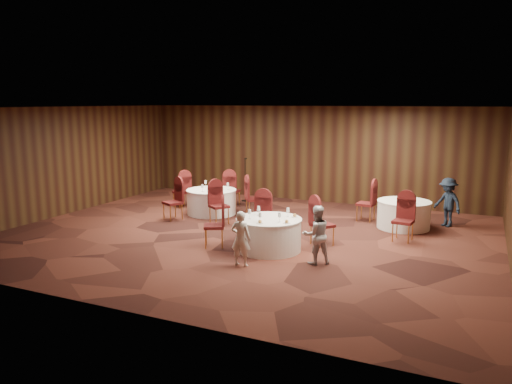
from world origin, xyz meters
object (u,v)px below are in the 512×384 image
at_px(woman_b, 316,235).
at_px(woman_a, 241,239).
at_px(table_main, 269,234).
at_px(table_left, 212,201).
at_px(man_c, 448,202).
at_px(mic_stand, 245,189).
at_px(table_right, 404,214).

bearing_deg(woman_b, woman_a, -8.92).
xyz_separation_m(table_main, table_left, (-3.05, 2.73, -0.00)).
distance_m(woman_a, man_c, 6.41).
bearing_deg(man_c, table_main, -92.72).
distance_m(table_left, woman_a, 4.97).
xyz_separation_m(table_main, mic_stand, (-2.98, 4.91, 0.04)).
bearing_deg(woman_a, table_left, -57.59).
bearing_deg(table_right, mic_stand, 164.16).
xyz_separation_m(table_main, table_right, (2.49, 3.36, 0.00)).
bearing_deg(table_right, man_c, 33.03).
relative_size(table_main, man_c, 1.13).
xyz_separation_m(table_left, woman_b, (4.32, -3.20, 0.25)).
height_order(table_left, woman_a, woman_a).
xyz_separation_m(table_left, mic_stand, (0.07, 2.19, 0.04)).
height_order(table_main, table_right, same).
xyz_separation_m(table_main, man_c, (3.53, 4.04, 0.29)).
bearing_deg(woman_b, man_c, -155.48).
xyz_separation_m(mic_stand, man_c, (6.50, -0.87, 0.25)).
distance_m(table_main, woman_a, 1.28).
distance_m(mic_stand, man_c, 6.57).
relative_size(woman_a, woman_b, 0.93).
distance_m(table_right, man_c, 1.27).
bearing_deg(table_main, woman_b, -20.46).
xyz_separation_m(table_right, woman_b, (-1.21, -3.84, 0.25)).
bearing_deg(mic_stand, table_main, -58.78).
distance_m(table_left, man_c, 6.71).
height_order(table_main, man_c, man_c).
bearing_deg(table_main, man_c, 48.88).
relative_size(mic_stand, woman_b, 1.19).
relative_size(table_main, table_right, 1.07).
height_order(table_main, mic_stand, mic_stand).
bearing_deg(table_right, woman_b, -107.52).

